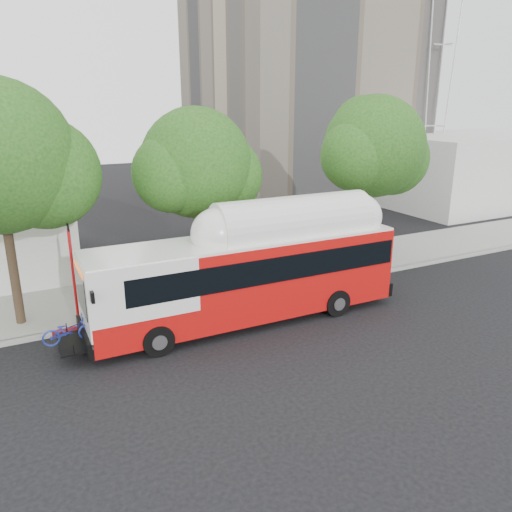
{
  "coord_description": "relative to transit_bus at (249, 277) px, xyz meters",
  "views": [
    {
      "loc": [
        -8.91,
        -15.5,
        8.79
      ],
      "look_at": [
        0.51,
        3.0,
        2.34
      ],
      "focal_mm": 35.0,
      "sensor_mm": 36.0,
      "label": 1
    }
  ],
  "objects": [
    {
      "name": "ground",
      "position": [
        0.44,
        -1.78,
        -1.91
      ],
      "size": [
        120.0,
        120.0,
        0.0
      ],
      "primitive_type": "plane",
      "color": "black",
      "rests_on": "ground"
    },
    {
      "name": "street_tree_mid",
      "position": [
        -0.16,
        4.28,
        4.0
      ],
      "size": [
        5.75,
        5.0,
        8.62
      ],
      "color": "#2D2116",
      "rests_on": "ground"
    },
    {
      "name": "red_curb_segment",
      "position": [
        -2.56,
        2.12,
        -1.83
      ],
      "size": [
        10.0,
        0.32,
        0.16
      ],
      "primitive_type": "cube",
      "color": "maroon",
      "rests_on": "ground"
    },
    {
      "name": "sidewalk",
      "position": [
        0.44,
        4.72,
        -1.83
      ],
      "size": [
        60.0,
        5.0,
        0.15
      ],
      "primitive_type": "cube",
      "color": "gray",
      "rests_on": "ground"
    },
    {
      "name": "apartment_tower",
      "position": [
        18.44,
        26.22,
        15.71
      ],
      "size": [
        18.0,
        18.0,
        37.0
      ],
      "color": "tan",
      "rests_on": "ground"
    },
    {
      "name": "horizon_block",
      "position": [
        30.44,
        14.22,
        1.09
      ],
      "size": [
        20.0,
        12.0,
        6.0
      ],
      "primitive_type": "cube",
      "color": "silver",
      "rests_on": "ground"
    },
    {
      "name": "transit_bus",
      "position": [
        0.0,
        0.0,
        0.0
      ],
      "size": [
        13.83,
        3.03,
        4.08
      ],
      "rotation": [
        0.0,
        0.0,
        -0.0
      ],
      "color": "red",
      "rests_on": "ground"
    },
    {
      "name": "street_tree_right",
      "position": [
        9.88,
        4.08,
        4.35
      ],
      "size": [
        6.21,
        5.4,
        9.18
      ],
      "color": "#2D2116",
      "rests_on": "ground"
    },
    {
      "name": "curb_strip",
      "position": [
        0.44,
        2.12,
        -1.83
      ],
      "size": [
        60.0,
        0.3,
        0.15
      ],
      "primitive_type": "cube",
      "color": "gray",
      "rests_on": "ground"
    },
    {
      "name": "signal_pole",
      "position": [
        -6.46,
        2.68,
        0.28
      ],
      "size": [
        0.12,
        0.4,
        4.26
      ],
      "color": "red",
      "rests_on": "ground"
    },
    {
      "name": "street_tree_left",
      "position": [
        -8.09,
        3.78,
        4.7
      ],
      "size": [
        6.67,
        5.8,
        9.74
      ],
      "color": "#2D2116",
      "rests_on": "ground"
    }
  ]
}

